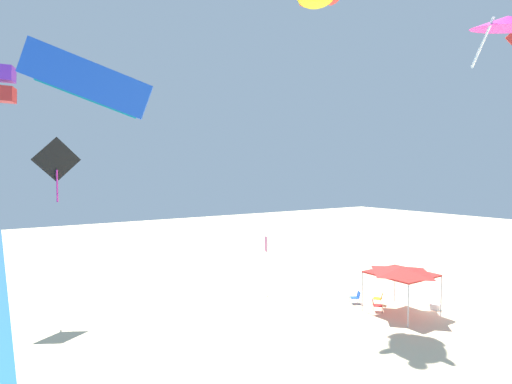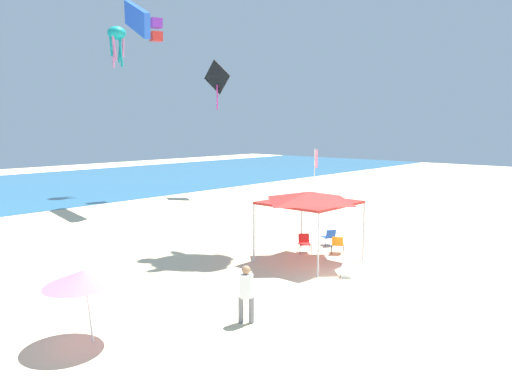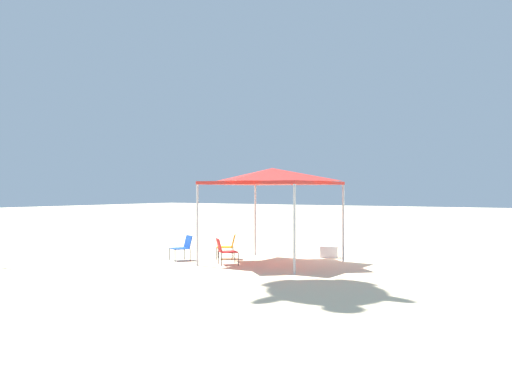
{
  "view_description": "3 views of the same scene",
  "coord_description": "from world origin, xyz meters",
  "px_view_note": "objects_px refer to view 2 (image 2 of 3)",
  "views": [
    {
      "loc": [
        -13.97,
        24.34,
        8.71
      ],
      "look_at": [
        -0.47,
        15.35,
        8.01
      ],
      "focal_mm": 27.46,
      "sensor_mm": 36.0,
      "label": 1
    },
    {
      "loc": [
        -15.77,
        -8.91,
        5.75
      ],
      "look_at": [
        0.56,
        5.74,
        2.82
      ],
      "focal_mm": 34.97,
      "sensor_mm": 36.0,
      "label": 2
    },
    {
      "loc": [
        -7.95,
        18.67,
        2.31
      ],
      "look_at": [
        1.59,
        3.6,
        2.25
      ],
      "focal_mm": 40.07,
      "sensor_mm": 36.0,
      "label": 3
    }
  ],
  "objects_px": {
    "kite_box_purple": "(156,30)",
    "folding_chair_near_cooler": "(304,242)",
    "cooler_box": "(347,271)",
    "kite_octopus_teal": "(117,35)",
    "banner_flag": "(315,178)",
    "beach_umbrella": "(84,277)",
    "person_watching_sky": "(246,289)",
    "kite_diamond_black": "(217,79)",
    "folding_chair_facing_ocean": "(329,236)",
    "kite_parafoil_blue": "(137,19)",
    "folding_chair_right_of_tent": "(338,243)",
    "canopy_tent": "(310,198)"
  },
  "relations": [
    {
      "from": "person_watching_sky",
      "to": "kite_diamond_black",
      "type": "bearing_deg",
      "value": 97.11
    },
    {
      "from": "person_watching_sky",
      "to": "canopy_tent",
      "type": "bearing_deg",
      "value": 70.49
    },
    {
      "from": "folding_chair_right_of_tent",
      "to": "kite_parafoil_blue",
      "type": "xyz_separation_m",
      "value": [
        2.02,
        17.77,
        12.5
      ]
    },
    {
      "from": "folding_chair_near_cooler",
      "to": "kite_diamond_black",
      "type": "xyz_separation_m",
      "value": [
        10.7,
        16.86,
        9.05
      ]
    },
    {
      "from": "banner_flag",
      "to": "kite_box_purple",
      "type": "height_order",
      "value": "kite_box_purple"
    },
    {
      "from": "folding_chair_facing_ocean",
      "to": "cooler_box",
      "type": "height_order",
      "value": "folding_chair_facing_ocean"
    },
    {
      "from": "cooler_box",
      "to": "folding_chair_facing_ocean",
      "type": "bearing_deg",
      "value": 41.57
    },
    {
      "from": "kite_octopus_teal",
      "to": "kite_box_purple",
      "type": "xyz_separation_m",
      "value": [
        0.82,
        -4.22,
        0.03
      ]
    },
    {
      "from": "kite_octopus_teal",
      "to": "kite_diamond_black",
      "type": "relative_size",
      "value": 0.83
    },
    {
      "from": "kite_octopus_teal",
      "to": "person_watching_sky",
      "type": "bearing_deg",
      "value": 90.93
    },
    {
      "from": "cooler_box",
      "to": "kite_octopus_teal",
      "type": "height_order",
      "value": "kite_octopus_teal"
    },
    {
      "from": "beach_umbrella",
      "to": "kite_parafoil_blue",
      "type": "relative_size",
      "value": 0.4
    },
    {
      "from": "kite_box_purple",
      "to": "folding_chair_near_cooler",
      "type": "bearing_deg",
      "value": -92.33
    },
    {
      "from": "kite_octopus_teal",
      "to": "kite_diamond_black",
      "type": "xyz_separation_m",
      "value": [
        4.81,
        -6.9,
        -3.63
      ]
    },
    {
      "from": "person_watching_sky",
      "to": "kite_box_purple",
      "type": "bearing_deg",
      "value": 107.1
    },
    {
      "from": "folding_chair_near_cooler",
      "to": "folding_chair_facing_ocean",
      "type": "relative_size",
      "value": 1.0
    },
    {
      "from": "beach_umbrella",
      "to": "folding_chair_right_of_tent",
      "type": "relative_size",
      "value": 2.67
    },
    {
      "from": "folding_chair_near_cooler",
      "to": "person_watching_sky",
      "type": "relative_size",
      "value": 0.47
    },
    {
      "from": "kite_parafoil_blue",
      "to": "kite_octopus_teal",
      "type": "bearing_deg",
      "value": 177.38
    },
    {
      "from": "folding_chair_facing_ocean",
      "to": "kite_octopus_teal",
      "type": "relative_size",
      "value": 0.25
    },
    {
      "from": "person_watching_sky",
      "to": "kite_parafoil_blue",
      "type": "xyz_separation_m",
      "value": [
        10.63,
        20.15,
        11.96
      ]
    },
    {
      "from": "kite_octopus_teal",
      "to": "beach_umbrella",
      "type": "bearing_deg",
      "value": 82.66
    },
    {
      "from": "kite_box_purple",
      "to": "kite_octopus_teal",
      "type": "bearing_deg",
      "value": 117.68
    },
    {
      "from": "folding_chair_facing_ocean",
      "to": "kite_diamond_black",
      "type": "relative_size",
      "value": 0.2
    },
    {
      "from": "canopy_tent",
      "to": "kite_parafoil_blue",
      "type": "xyz_separation_m",
      "value": [
        3.88,
        17.52,
        10.25
      ]
    },
    {
      "from": "kite_octopus_teal",
      "to": "kite_diamond_black",
      "type": "bearing_deg",
      "value": 152.4
    },
    {
      "from": "person_watching_sky",
      "to": "kite_diamond_black",
      "type": "xyz_separation_m",
      "value": [
        18.54,
        20.54,
        8.51
      ]
    },
    {
      "from": "kite_parafoil_blue",
      "to": "kite_box_purple",
      "type": "distance_m",
      "value": 4.99
    },
    {
      "from": "cooler_box",
      "to": "kite_parafoil_blue",
      "type": "relative_size",
      "value": 0.13
    },
    {
      "from": "kite_parafoil_blue",
      "to": "folding_chair_facing_ocean",
      "type": "bearing_deg",
      "value": 16.96
    },
    {
      "from": "beach_umbrella",
      "to": "banner_flag",
      "type": "xyz_separation_m",
      "value": [
        18.07,
        5.43,
        0.82
      ]
    },
    {
      "from": "beach_umbrella",
      "to": "kite_diamond_black",
      "type": "bearing_deg",
      "value": 39.3
    },
    {
      "from": "canopy_tent",
      "to": "kite_diamond_black",
      "type": "distance_m",
      "value": 22.5
    },
    {
      "from": "person_watching_sky",
      "to": "folding_chair_right_of_tent",
      "type": "bearing_deg",
      "value": 64.66
    },
    {
      "from": "canopy_tent",
      "to": "folding_chair_near_cooler",
      "type": "relative_size",
      "value": 4.21
    },
    {
      "from": "folding_chair_facing_ocean",
      "to": "kite_box_purple",
      "type": "height_order",
      "value": "kite_box_purple"
    },
    {
      "from": "folding_chair_facing_ocean",
      "to": "folding_chair_right_of_tent",
      "type": "distance_m",
      "value": 1.52
    },
    {
      "from": "cooler_box",
      "to": "banner_flag",
      "type": "relative_size",
      "value": 0.17
    },
    {
      "from": "folding_chair_facing_ocean",
      "to": "person_watching_sky",
      "type": "bearing_deg",
      "value": 49.31
    },
    {
      "from": "folding_chair_right_of_tent",
      "to": "banner_flag",
      "type": "xyz_separation_m",
      "value": [
        5.64,
        5.28,
        2.17
      ]
    },
    {
      "from": "beach_umbrella",
      "to": "kite_box_purple",
      "type": "relative_size",
      "value": 1.23
    },
    {
      "from": "folding_chair_facing_ocean",
      "to": "kite_parafoil_blue",
      "type": "bearing_deg",
      "value": -64.14
    },
    {
      "from": "banner_flag",
      "to": "kite_box_purple",
      "type": "distance_m",
      "value": 18.8
    },
    {
      "from": "kite_diamond_black",
      "to": "folding_chair_facing_ocean",
      "type": "bearing_deg",
      "value": 159.9
    },
    {
      "from": "folding_chair_facing_ocean",
      "to": "kite_octopus_teal",
      "type": "xyz_separation_m",
      "value": [
        4.1,
        23.94,
        12.69
      ]
    },
    {
      "from": "canopy_tent",
      "to": "beach_umbrella",
      "type": "distance_m",
      "value": 10.62
    },
    {
      "from": "folding_chair_near_cooler",
      "to": "kite_octopus_teal",
      "type": "relative_size",
      "value": 0.25
    },
    {
      "from": "kite_octopus_teal",
      "to": "kite_parafoil_blue",
      "type": "bearing_deg",
      "value": 94.48
    },
    {
      "from": "folding_chair_right_of_tent",
      "to": "kite_parafoil_blue",
      "type": "relative_size",
      "value": 0.15
    },
    {
      "from": "folding_chair_near_cooler",
      "to": "cooler_box",
      "type": "relative_size",
      "value": 1.11
    }
  ]
}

